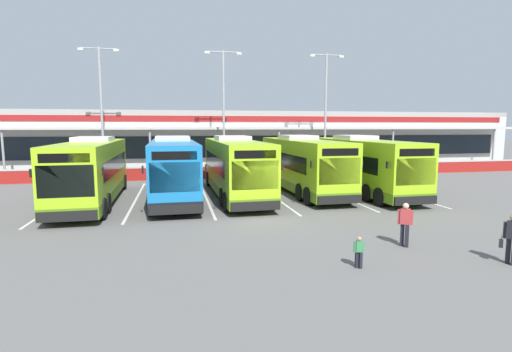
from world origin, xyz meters
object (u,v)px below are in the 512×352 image
(coach_bus_left_centre, at_px, (173,169))
(pedestrian_child, at_px, (359,251))
(coach_bus_rightmost, at_px, (361,166))
(coach_bus_right_centre, at_px, (302,165))
(lamp_post_west, at_px, (101,104))
(lamp_post_east, at_px, (326,106))
(pedestrian_with_handbag, at_px, (512,238))
(lamp_post_centre, at_px, (224,105))
(pedestrian_in_dark_coat, at_px, (405,223))
(coach_bus_centre, at_px, (235,168))
(coach_bus_leftmost, at_px, (92,172))

(coach_bus_left_centre, relative_size, pedestrian_child, 12.14)
(coach_bus_rightmost, bearing_deg, coach_bus_right_centre, 165.03)
(pedestrian_child, height_order, lamp_post_west, lamp_post_west)
(lamp_post_west, bearing_deg, lamp_post_east, -2.56)
(pedestrian_with_handbag, bearing_deg, lamp_post_centre, 103.79)
(coach_bus_rightmost, distance_m, pedestrian_child, 14.86)
(coach_bus_right_centre, bearing_deg, pedestrian_in_dark_coat, -90.63)
(pedestrian_in_dark_coat, relative_size, lamp_post_west, 0.15)
(pedestrian_with_handbag, relative_size, pedestrian_in_dark_coat, 1.00)
(pedestrian_with_handbag, bearing_deg, coach_bus_rightmost, 83.19)
(coach_bus_left_centre, height_order, lamp_post_east, lamp_post_east)
(coach_bus_centre, bearing_deg, coach_bus_right_centre, 9.42)
(pedestrian_child, xyz_separation_m, lamp_post_east, (8.23, 24.06, 5.75))
(coach_bus_left_centre, height_order, pedestrian_with_handbag, coach_bus_left_centre)
(coach_bus_right_centre, bearing_deg, coach_bus_rightmost, -14.97)
(pedestrian_with_handbag, relative_size, pedestrian_child, 1.61)
(coach_bus_leftmost, relative_size, lamp_post_centre, 1.11)
(coach_bus_centre, bearing_deg, coach_bus_rightmost, -1.59)
(pedestrian_in_dark_coat, relative_size, lamp_post_centre, 0.15)
(coach_bus_left_centre, height_order, coach_bus_right_centre, same)
(coach_bus_right_centre, bearing_deg, coach_bus_centre, -170.58)
(coach_bus_rightmost, height_order, lamp_post_east, lamp_post_east)
(pedestrian_with_handbag, distance_m, pedestrian_child, 4.97)
(coach_bus_centre, relative_size, lamp_post_east, 1.11)
(lamp_post_west, bearing_deg, coach_bus_left_centre, -62.59)
(pedestrian_with_handbag, xyz_separation_m, pedestrian_in_dark_coat, (-2.26, 2.38, 0.02))
(pedestrian_with_handbag, height_order, lamp_post_east, lamp_post_east)
(pedestrian_in_dark_coat, distance_m, pedestrian_child, 3.20)
(lamp_post_east, bearing_deg, coach_bus_right_centre, -119.07)
(pedestrian_in_dark_coat, distance_m, lamp_post_centre, 23.65)
(coach_bus_leftmost, xyz_separation_m, pedestrian_in_dark_coat, (12.91, -11.24, -0.91))
(coach_bus_centre, xyz_separation_m, lamp_post_west, (-9.74, 11.44, 4.50))
(coach_bus_left_centre, bearing_deg, lamp_post_centre, 67.94)
(pedestrian_in_dark_coat, xyz_separation_m, pedestrian_child, (-2.66, -1.74, -0.33))
(coach_bus_left_centre, distance_m, coach_bus_rightmost, 12.25)
(coach_bus_right_centre, relative_size, pedestrian_in_dark_coat, 7.53)
(pedestrian_with_handbag, relative_size, lamp_post_centre, 0.15)
(pedestrian_in_dark_coat, height_order, pedestrian_child, pedestrian_in_dark_coat)
(coach_bus_right_centre, bearing_deg, lamp_post_east, 60.93)
(pedestrian_in_dark_coat, bearing_deg, lamp_post_west, 121.61)
(coach_bus_centre, xyz_separation_m, pedestrian_child, (1.88, -13.50, -1.24))
(coach_bus_leftmost, distance_m, coach_bus_rightmost, 16.83)
(coach_bus_centre, height_order, coach_bus_rightmost, same)
(coach_bus_leftmost, distance_m, pedestrian_child, 16.59)
(coach_bus_leftmost, height_order, coach_bus_rightmost, same)
(coach_bus_centre, height_order, lamp_post_east, lamp_post_east)
(lamp_post_centre, bearing_deg, pedestrian_child, -87.12)
(coach_bus_right_centre, relative_size, lamp_post_centre, 1.11)
(coach_bus_left_centre, bearing_deg, lamp_post_west, 117.41)
(coach_bus_right_centre, height_order, lamp_post_west, lamp_post_west)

